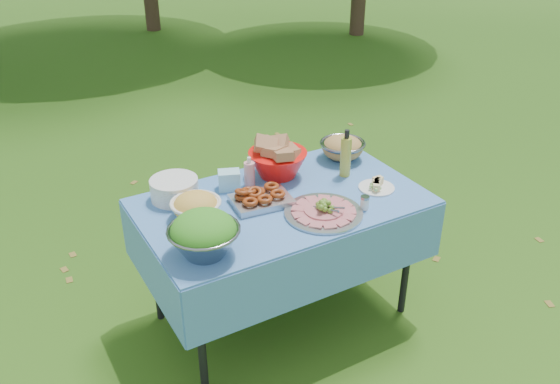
{
  "coord_description": "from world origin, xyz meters",
  "views": [
    {
      "loc": [
        -1.33,
        -2.3,
        2.29
      ],
      "look_at": [
        -0.01,
        0.0,
        0.81
      ],
      "focal_mm": 38.0,
      "sensor_mm": 36.0,
      "label": 1
    }
  ],
  "objects_px": {
    "bread_bowl": "(278,158)",
    "pasta_bowl_steel": "(343,147)",
    "oil_bottle": "(346,153)",
    "salad_bowl": "(204,234)",
    "plate_stack": "(174,189)",
    "charcuterie_platter": "(324,206)",
    "picnic_table": "(282,260)"
  },
  "relations": [
    {
      "from": "salad_bowl",
      "to": "plate_stack",
      "type": "bearing_deg",
      "value": 83.07
    },
    {
      "from": "picnic_table",
      "to": "pasta_bowl_steel",
      "type": "distance_m",
      "value": 0.76
    },
    {
      "from": "picnic_table",
      "to": "oil_bottle",
      "type": "height_order",
      "value": "oil_bottle"
    },
    {
      "from": "pasta_bowl_steel",
      "to": "picnic_table",
      "type": "bearing_deg",
      "value": -155.17
    },
    {
      "from": "picnic_table",
      "to": "pasta_bowl_steel",
      "type": "height_order",
      "value": "pasta_bowl_steel"
    },
    {
      "from": "salad_bowl",
      "to": "pasta_bowl_steel",
      "type": "xyz_separation_m",
      "value": [
        1.1,
        0.51,
        -0.04
      ]
    },
    {
      "from": "pasta_bowl_steel",
      "to": "charcuterie_platter",
      "type": "xyz_separation_m",
      "value": [
        -0.45,
        -0.48,
        -0.02
      ]
    },
    {
      "from": "oil_bottle",
      "to": "charcuterie_platter",
      "type": "bearing_deg",
      "value": -138.79
    },
    {
      "from": "picnic_table",
      "to": "bread_bowl",
      "type": "xyz_separation_m",
      "value": [
        0.12,
        0.26,
        0.49
      ]
    },
    {
      "from": "charcuterie_platter",
      "to": "oil_bottle",
      "type": "relative_size",
      "value": 1.44
    },
    {
      "from": "picnic_table",
      "to": "charcuterie_platter",
      "type": "height_order",
      "value": "charcuterie_platter"
    },
    {
      "from": "bread_bowl",
      "to": "salad_bowl",
      "type": "bearing_deg",
      "value": -142.65
    },
    {
      "from": "plate_stack",
      "to": "oil_bottle",
      "type": "distance_m",
      "value": 0.95
    },
    {
      "from": "picnic_table",
      "to": "charcuterie_platter",
      "type": "relative_size",
      "value": 3.71
    },
    {
      "from": "pasta_bowl_steel",
      "to": "oil_bottle",
      "type": "relative_size",
      "value": 0.96
    },
    {
      "from": "plate_stack",
      "to": "pasta_bowl_steel",
      "type": "bearing_deg",
      "value": -2.03
    },
    {
      "from": "salad_bowl",
      "to": "oil_bottle",
      "type": "relative_size",
      "value": 1.17
    },
    {
      "from": "picnic_table",
      "to": "salad_bowl",
      "type": "distance_m",
      "value": 0.77
    },
    {
      "from": "bread_bowl",
      "to": "charcuterie_platter",
      "type": "xyz_separation_m",
      "value": [
        -0.01,
        -0.48,
        -0.06
      ]
    },
    {
      "from": "oil_bottle",
      "to": "bread_bowl",
      "type": "bearing_deg",
      "value": 150.33
    },
    {
      "from": "bread_bowl",
      "to": "charcuterie_platter",
      "type": "height_order",
      "value": "bread_bowl"
    },
    {
      "from": "oil_bottle",
      "to": "pasta_bowl_steel",
      "type": "bearing_deg",
      "value": 58.74
    },
    {
      "from": "pasta_bowl_steel",
      "to": "oil_bottle",
      "type": "xyz_separation_m",
      "value": [
        -0.11,
        -0.19,
        0.07
      ]
    },
    {
      "from": "plate_stack",
      "to": "pasta_bowl_steel",
      "type": "distance_m",
      "value": 1.03
    },
    {
      "from": "bread_bowl",
      "to": "pasta_bowl_steel",
      "type": "relative_size",
      "value": 1.25
    },
    {
      "from": "plate_stack",
      "to": "bread_bowl",
      "type": "bearing_deg",
      "value": -3.76
    },
    {
      "from": "charcuterie_platter",
      "to": "salad_bowl",
      "type": "bearing_deg",
      "value": -177.93
    },
    {
      "from": "picnic_table",
      "to": "pasta_bowl_steel",
      "type": "xyz_separation_m",
      "value": [
        0.56,
        0.26,
        0.45
      ]
    },
    {
      "from": "salad_bowl",
      "to": "bread_bowl",
      "type": "relative_size",
      "value": 0.98
    },
    {
      "from": "oil_bottle",
      "to": "salad_bowl",
      "type": "bearing_deg",
      "value": -162.12
    },
    {
      "from": "pasta_bowl_steel",
      "to": "oil_bottle",
      "type": "distance_m",
      "value": 0.23
    },
    {
      "from": "bread_bowl",
      "to": "charcuterie_platter",
      "type": "relative_size",
      "value": 0.83
    }
  ]
}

